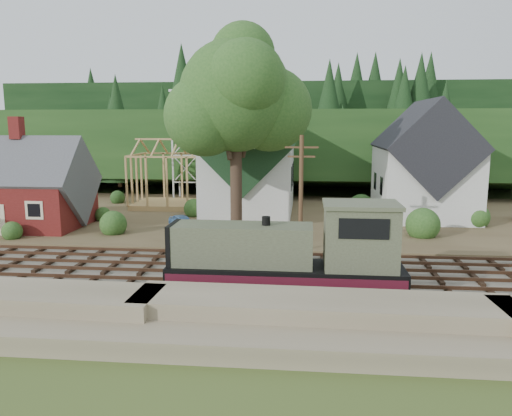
{
  "coord_description": "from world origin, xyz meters",
  "views": [
    {
      "loc": [
        7.26,
        -27.63,
        8.68
      ],
      "look_at": [
        3.93,
        6.0,
        3.0
      ],
      "focal_mm": 35.0,
      "sensor_mm": 36.0,
      "label": 1
    }
  ],
  "objects": [
    {
      "name": "depot",
      "position": [
        -16.0,
        11.0,
        3.21
      ],
      "size": [
        10.8,
        7.41,
        9.0
      ],
      "color": "#5D1715",
      "rests_on": "village_flat"
    },
    {
      "name": "embankment",
      "position": [
        0.0,
        -8.5,
        0.0
      ],
      "size": [
        64.0,
        5.0,
        1.6
      ],
      "primitive_type": "cube",
      "color": "#7F7259",
      "rests_on": "ground"
    },
    {
      "name": "car_blue",
      "position": [
        -2.59,
        11.2,
        0.87
      ],
      "size": [
        3.08,
        3.49,
        1.14
      ],
      "primitive_type": "imported",
      "rotation": [
        0.0,
        0.0,
        0.64
      ],
      "color": "#5684B9",
      "rests_on": "village_flat"
    },
    {
      "name": "ground",
      "position": [
        0.0,
        0.0,
        0.0
      ],
      "size": [
        140.0,
        140.0,
        0.0
      ],
      "primitive_type": "plane",
      "color": "#384C1E",
      "rests_on": "ground"
    },
    {
      "name": "big_tree",
      "position": [
        2.17,
        10.08,
        10.22
      ],
      "size": [
        10.9,
        8.4,
        14.7
      ],
      "color": "#38281E",
      "rests_on": "village_flat"
    },
    {
      "name": "locomotive",
      "position": [
        6.77,
        -3.0,
        2.09
      ],
      "size": [
        11.78,
        2.94,
        4.72
      ],
      "color": "black",
      "rests_on": "railroad_bed"
    },
    {
      "name": "hillside",
      "position": [
        0.0,
        42.0,
        0.0
      ],
      "size": [
        70.0,
        28.96,
        12.74
      ],
      "primitive_type": "cube",
      "rotation": [
        -0.17,
        0.0,
        0.0
      ],
      "color": "#1E3F19",
      "rests_on": "ground"
    },
    {
      "name": "timber_frame",
      "position": [
        -6.0,
        22.0,
        3.27
      ],
      "size": [
        8.2,
        6.2,
        6.99
      ],
      "color": "tan",
      "rests_on": "village_flat"
    },
    {
      "name": "telegraph_pole_near",
      "position": [
        7.0,
        5.2,
        4.25
      ],
      "size": [
        2.2,
        0.28,
        8.0
      ],
      "color": "#4C331E",
      "rests_on": "ground"
    },
    {
      "name": "railroad_bed",
      "position": [
        0.0,
        0.0,
        0.08
      ],
      "size": [
        64.0,
        11.0,
        0.16
      ],
      "primitive_type": "cube",
      "color": "#726B5B",
      "rests_on": "ground"
    },
    {
      "name": "farmhouse",
      "position": [
        18.0,
        19.0,
        4.87
      ],
      "size": [
        8.4,
        10.8,
        10.6
      ],
      "color": "silver",
      "rests_on": "village_flat"
    },
    {
      "name": "church",
      "position": [
        2.0,
        19.68,
        5.18
      ],
      "size": [
        8.4,
        15.17,
        13.0
      ],
      "color": "silver",
      "rests_on": "village_flat"
    },
    {
      "name": "lattice_tower",
      "position": [
        -6.0,
        28.0,
        10.03
      ],
      "size": [
        3.2,
        3.2,
        12.12
      ],
      "color": "silver",
      "rests_on": "village_flat"
    },
    {
      "name": "ridge",
      "position": [
        0.0,
        58.0,
        0.0
      ],
      "size": [
        80.0,
        20.0,
        12.0
      ],
      "primitive_type": "cube",
      "color": "black",
      "rests_on": "ground"
    },
    {
      "name": "village_flat",
      "position": [
        0.0,
        18.0,
        0.15
      ],
      "size": [
        64.0,
        26.0,
        0.3
      ],
      "primitive_type": "cube",
      "color": "brown",
      "rests_on": "ground"
    }
  ]
}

